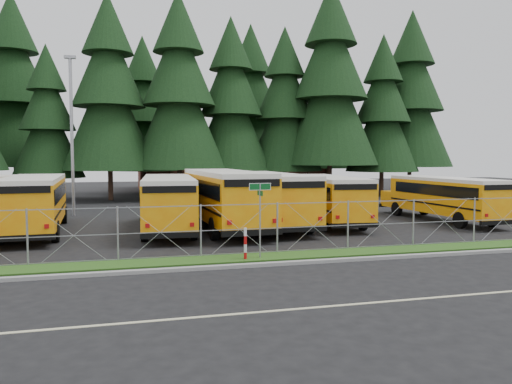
# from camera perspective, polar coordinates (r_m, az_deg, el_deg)

# --- Properties ---
(ground) EXTENTS (120.00, 120.00, 0.00)m
(ground) POSITION_cam_1_polar(r_m,az_deg,el_deg) (20.91, 4.25, -6.36)
(ground) COLOR black
(ground) RESTS_ON ground
(curb) EXTENTS (50.00, 0.25, 0.12)m
(curb) POSITION_cam_1_polar(r_m,az_deg,el_deg) (18.05, 7.51, -7.84)
(curb) COLOR gray
(curb) RESTS_ON ground
(grass_verge) EXTENTS (50.00, 1.40, 0.06)m
(grass_verge) POSITION_cam_1_polar(r_m,az_deg,el_deg) (19.33, 5.92, -7.13)
(grass_verge) COLOR #254C15
(grass_verge) RESTS_ON ground
(road_lane_line) EXTENTS (50.00, 0.12, 0.01)m
(road_lane_line) POSITION_cam_1_polar(r_m,az_deg,el_deg) (13.80, 15.46, -11.91)
(road_lane_line) COLOR beige
(road_lane_line) RESTS_ON ground
(chainlink_fence) EXTENTS (44.00, 0.10, 2.00)m
(chainlink_fence) POSITION_cam_1_polar(r_m,az_deg,el_deg) (19.82, 5.22, -4.01)
(chainlink_fence) COLOR #989AA0
(chainlink_fence) RESTS_ON ground
(brick_building) EXTENTS (22.00, 10.00, 6.00)m
(brick_building) POSITION_cam_1_polar(r_m,az_deg,el_deg) (60.78, -2.79, 3.28)
(brick_building) COLOR brown
(brick_building) RESTS_ON ground
(bus_1) EXTENTS (3.11, 10.85, 2.81)m
(bus_1) POSITION_cam_1_polar(r_m,az_deg,el_deg) (26.83, -23.92, -1.36)
(bus_1) COLOR orange
(bus_1) RESTS_ON ground
(bus_3) EXTENTS (3.27, 10.74, 2.77)m
(bus_3) POSITION_cam_1_polar(r_m,az_deg,el_deg) (25.73, -10.00, -1.34)
(bus_3) COLOR orange
(bus_3) RESTS_ON ground
(bus_4) EXTENTS (3.17, 11.75, 3.06)m
(bus_4) POSITION_cam_1_polar(r_m,az_deg,el_deg) (26.10, -3.77, -0.90)
(bus_4) COLOR orange
(bus_4) RESTS_ON ground
(bus_5) EXTENTS (2.72, 11.06, 2.89)m
(bus_5) POSITION_cam_1_polar(r_m,az_deg,el_deg) (27.06, 1.33, -0.89)
(bus_5) COLOR orange
(bus_5) RESTS_ON ground
(bus_6) EXTENTS (3.44, 10.41, 2.68)m
(bus_6) POSITION_cam_1_polar(r_m,az_deg,el_deg) (28.62, 8.01, -0.88)
(bus_6) COLOR orange
(bus_6) RESTS_ON ground
(bus_east) EXTENTS (2.60, 9.89, 2.58)m
(bus_east) POSITION_cam_1_polar(r_m,az_deg,el_deg) (31.20, 20.53, -0.79)
(bus_east) COLOR orange
(bus_east) RESTS_ON ground
(street_sign) EXTENTS (0.84, 0.55, 2.81)m
(street_sign) POSITION_cam_1_polar(r_m,az_deg,el_deg) (18.27, 0.47, -1.40)
(street_sign) COLOR #989AA0
(street_sign) RESTS_ON ground
(striped_bollard) EXTENTS (0.11, 0.11, 1.20)m
(striped_bollard) POSITION_cam_1_polar(r_m,az_deg,el_deg) (18.19, -1.23, -5.99)
(striped_bollard) COLOR #B20C0C
(striped_bollard) RESTS_ON ground
(light_standard) EXTENTS (0.70, 0.35, 10.14)m
(light_standard) POSITION_cam_1_polar(r_m,az_deg,el_deg) (34.02, -20.31, 6.70)
(light_standard) COLOR #989AA0
(light_standard) RESTS_ON ground
(conifer_2) EXTENTS (6.07, 6.07, 13.43)m
(conifer_2) POSITION_cam_1_polar(r_m,az_deg,el_deg) (46.79, -22.72, 7.32)
(conifer_2) COLOR black
(conifer_2) RESTS_ON ground
(conifer_3) EXTENTS (8.10, 8.10, 17.91)m
(conifer_3) POSITION_cam_1_polar(r_m,az_deg,el_deg) (45.59, -16.47, 10.39)
(conifer_3) COLOR black
(conifer_3) RESTS_ON ground
(conifer_4) EXTENTS (8.31, 8.31, 18.38)m
(conifer_4) POSITION_cam_1_polar(r_m,az_deg,el_deg) (45.35, -8.80, 10.84)
(conifer_4) COLOR black
(conifer_4) RESTS_ON ground
(conifer_5) EXTENTS (7.67, 7.67, 16.97)m
(conifer_5) POSITION_cam_1_polar(r_m,az_deg,el_deg) (47.88, -2.87, 9.67)
(conifer_5) COLOR black
(conifer_5) RESTS_ON ground
(conifer_6) EXTENTS (7.42, 7.42, 16.42)m
(conifer_6) POSITION_cam_1_polar(r_m,az_deg,el_deg) (49.41, 3.29, 9.17)
(conifer_6) COLOR black
(conifer_6) RESTS_ON ground
(conifer_7) EXTENTS (9.25, 9.25, 20.45)m
(conifer_7) POSITION_cam_1_polar(r_m,az_deg,el_deg) (49.10, 8.48, 11.53)
(conifer_7) COLOR black
(conifer_7) RESTS_ON ground
(conifer_8) EXTENTS (7.17, 7.17, 15.87)m
(conifer_8) POSITION_cam_1_polar(r_m,az_deg,el_deg) (51.60, 14.26, 8.52)
(conifer_8) COLOR black
(conifer_8) RESTS_ON ground
(conifer_9) EXTENTS (8.53, 8.53, 18.87)m
(conifer_9) POSITION_cam_1_polar(r_m,az_deg,el_deg) (54.98, 17.29, 9.75)
(conifer_9) COLOR black
(conifer_9) RESTS_ON ground
(conifer_10) EXTENTS (8.77, 8.77, 19.40)m
(conifer_10) POSITION_cam_1_polar(r_m,az_deg,el_deg) (53.50, -25.97, 9.98)
(conifer_10) COLOR black
(conifer_10) RESTS_ON ground
(conifer_11) EXTENTS (7.27, 7.27, 16.08)m
(conifer_11) POSITION_cam_1_polar(r_m,az_deg,el_deg) (52.83, -12.76, 8.55)
(conifer_11) COLOR black
(conifer_11) RESTS_ON ground
(conifer_12) EXTENTS (8.22, 8.22, 18.19)m
(conifer_12) POSITION_cam_1_polar(r_m,az_deg,el_deg) (55.24, -0.61, 9.55)
(conifer_12) COLOR black
(conifer_12) RESTS_ON ground
(conifer_13) EXTENTS (7.66, 7.66, 16.94)m
(conifer_13) POSITION_cam_1_polar(r_m,az_deg,el_deg) (59.30, 8.28, 8.52)
(conifer_13) COLOR black
(conifer_13) RESTS_ON ground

